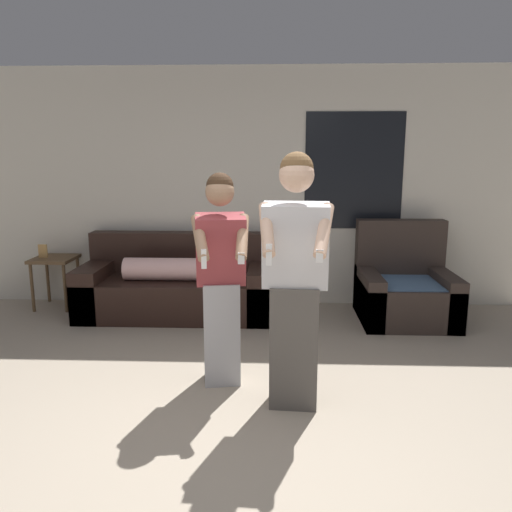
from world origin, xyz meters
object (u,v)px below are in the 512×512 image
object	(u,v)px
side_table	(54,265)
person_left	(221,279)
person_right	(295,281)
couch	(179,286)
armchair	(404,290)

from	to	relation	value
side_table	person_left	distance (m)	2.85
side_table	person_right	size ratio (longest dim) A/B	0.42
couch	person_left	world-z (taller)	person_left
couch	person_left	size ratio (longest dim) A/B	1.31
couch	person_right	distance (m)	2.42
couch	person_right	xyz separation A→B (m)	(1.19, -2.03, 0.59)
side_table	person_right	distance (m)	3.48
couch	armchair	size ratio (longest dim) A/B	2.04
side_table	person_left	world-z (taller)	person_left
person_left	person_right	distance (m)	0.64
side_table	armchair	bearing A→B (deg)	-4.12
couch	person_right	world-z (taller)	person_right
side_table	person_right	xyz separation A→B (m)	(2.66, -2.21, 0.40)
couch	side_table	size ratio (longest dim) A/B	2.86
armchair	person_right	bearing A→B (deg)	-122.87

